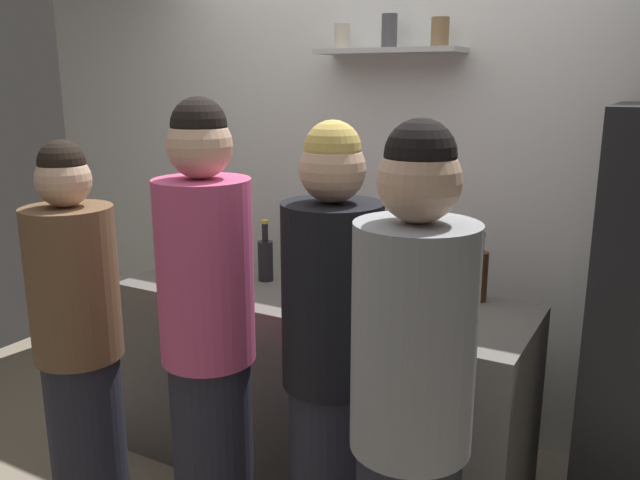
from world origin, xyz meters
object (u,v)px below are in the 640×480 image
utensil_holder (353,276)px  wine_bottle_amber_glass (479,274)px  person_blonde (332,371)px  wine_bottle_pale_glass (314,266)px  person_grey_hoodie (410,430)px  person_pink_top (209,345)px  person_brown_jacket (79,348)px  baking_pan (396,297)px  water_bottle_plastic (183,249)px  wine_bottle_dark_glass (266,258)px

utensil_holder → wine_bottle_amber_glass: wine_bottle_amber_glass is taller
person_blonde → wine_bottle_pale_glass: bearing=53.3°
utensil_holder → wine_bottle_amber_glass: size_ratio=0.72×
person_grey_hoodie → person_pink_top: bearing=-87.1°
person_pink_top → person_brown_jacket: size_ratio=1.10×
baking_pan → wine_bottle_pale_glass: 0.42m
baking_pan → water_bottle_plastic: water_bottle_plastic is taller
baking_pan → person_grey_hoodie: (0.43, -0.92, -0.05)m
wine_bottle_dark_glass → wine_bottle_pale_glass: wine_bottle_dark_glass is taller
baking_pan → person_grey_hoodie: 1.02m
wine_bottle_pale_glass → person_grey_hoodie: 1.25m
person_brown_jacket → person_grey_hoodie: 1.41m
wine_bottle_pale_glass → person_brown_jacket: person_brown_jacket is taller
water_bottle_plastic → person_grey_hoodie: size_ratio=0.12×
wine_bottle_dark_glass → person_blonde: person_blonde is taller
person_blonde → person_pink_top: bearing=122.1°
water_bottle_plastic → baking_pan: bearing=-0.0°
utensil_holder → water_bottle_plastic: (-0.94, -0.07, 0.02)m
wine_bottle_amber_glass → person_grey_hoodie: person_grey_hoodie is taller
person_blonde → person_brown_jacket: 1.04m
wine_bottle_amber_glass → wine_bottle_dark_glass: 0.99m
wine_bottle_amber_glass → wine_bottle_dark_glass: (-0.97, -0.20, -0.01)m
baking_pan → person_blonde: (0.04, -0.66, -0.07)m
wine_bottle_amber_glass → person_pink_top: person_pink_top is taller
wine_bottle_pale_glass → person_pink_top: size_ratio=0.16×
water_bottle_plastic → person_brown_jacket: person_brown_jacket is taller
wine_bottle_amber_glass → person_brown_jacket: bearing=-140.5°
baking_pan → wine_bottle_pale_glass: size_ratio=1.18×
utensil_holder → person_brown_jacket: 1.20m
baking_pan → wine_bottle_amber_glass: size_ratio=1.12×
utensil_holder → person_grey_hoodie: (0.67, -0.99, -0.09)m
utensil_holder → wine_bottle_amber_glass: bearing=13.2°
water_bottle_plastic → person_pink_top: size_ratio=0.11×
baking_pan → wine_bottle_dark_glass: 0.67m
wine_bottle_pale_glass → person_grey_hoodie: (0.84, -0.92, -0.13)m
baking_pan → person_blonde: size_ratio=0.20×
person_pink_top → person_brown_jacket: (-0.57, -0.10, -0.09)m
baking_pan → utensil_holder: size_ratio=1.55×
baking_pan → utensil_holder: (-0.24, 0.07, 0.04)m
utensil_holder → wine_bottle_pale_glass: 0.18m
water_bottle_plastic → person_pink_top: 1.09m
wine_bottle_pale_glass → person_grey_hoodie: bearing=-47.8°
water_bottle_plastic → person_pink_top: (0.77, -0.76, -0.09)m
baking_pan → person_brown_jacket: size_ratio=0.21×
water_bottle_plastic → wine_bottle_amber_glass: bearing=7.4°
wine_bottle_dark_glass → baking_pan: bearing=0.8°
wine_bottle_amber_glass → water_bottle_plastic: bearing=-172.6°
wine_bottle_dark_glass → person_blonde: (0.71, -0.65, -0.15)m
utensil_holder → wine_bottle_pale_glass: size_ratio=0.76×
baking_pan → wine_bottle_pale_glass: wine_bottle_pale_glass is taller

